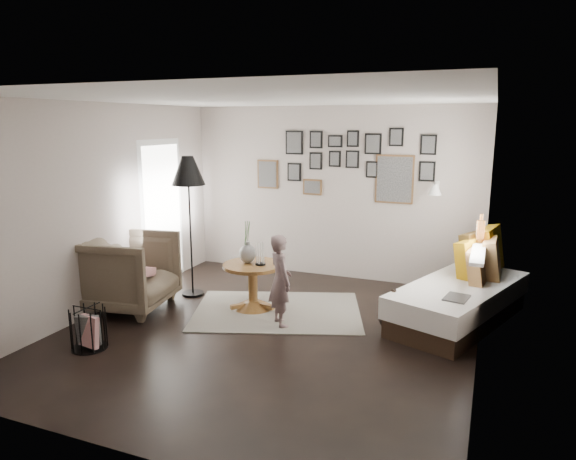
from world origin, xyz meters
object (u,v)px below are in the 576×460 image
at_px(pedestal_table, 253,288).
at_px(demijohn_large, 393,315).
at_px(daybed, 460,293).
at_px(magazine_basket, 88,329).
at_px(floor_lamp, 188,176).
at_px(demijohn_small, 423,325).
at_px(vase, 247,250).
at_px(child, 280,281).
at_px(armchair, 128,272).

relative_size(pedestal_table, demijohn_large, 1.51).
height_order(daybed, magazine_basket, daybed).
height_order(daybed, floor_lamp, floor_lamp).
relative_size(pedestal_table, demijohn_small, 1.66).
bearing_deg(vase, child, -32.92).
relative_size(demijohn_large, demijohn_small, 1.10).
bearing_deg(pedestal_table, demijohn_large, -2.68).
distance_m(vase, daybed, 2.66).
xyz_separation_m(vase, magazine_basket, (-1.02, -1.75, -0.54)).
bearing_deg(demijohn_large, daybed, 45.10).
distance_m(vase, child, 0.77).
bearing_deg(pedestal_table, armchair, -158.78).
xyz_separation_m(vase, armchair, (-1.41, -0.60, -0.27)).
distance_m(armchair, demijohn_large, 3.35).
relative_size(daybed, armchair, 2.14).
distance_m(daybed, child, 2.19).
distance_m(floor_lamp, demijohn_small, 3.52).
xyz_separation_m(pedestal_table, vase, (-0.08, 0.02, 0.49)).
distance_m(demijohn_large, demijohn_small, 0.37).
bearing_deg(floor_lamp, demijohn_small, -6.81).
relative_size(daybed, demijohn_small, 5.00).
bearing_deg(floor_lamp, demijohn_large, -5.24).
bearing_deg(armchair, vase, -75.94).
height_order(demijohn_large, child, child).
relative_size(pedestal_table, vase, 1.40).
bearing_deg(magazine_basket, floor_lamp, 87.53).
bearing_deg(demijohn_large, demijohn_small, -18.92).
relative_size(vase, armchair, 0.51).
bearing_deg(floor_lamp, magazine_basket, -92.47).
distance_m(armchair, demijohn_small, 3.68).
height_order(armchair, demijohn_small, armchair).
relative_size(floor_lamp, child, 1.75).
bearing_deg(demijohn_small, daybed, 67.75).
height_order(pedestal_table, vase, vase).
distance_m(floor_lamp, magazine_basket, 2.38).
bearing_deg(child, daybed, -105.46).
height_order(floor_lamp, child, floor_lamp).
bearing_deg(armchair, daybed, -82.49).
relative_size(daybed, child, 2.08).
relative_size(armchair, child, 0.97).
bearing_deg(child, pedestal_table, 12.63).
distance_m(pedestal_table, armchair, 1.61).
distance_m(pedestal_table, vase, 0.49).
xyz_separation_m(demijohn_small, child, (-1.62, -0.18, 0.38)).
height_order(magazine_basket, demijohn_small, demijohn_small).
xyz_separation_m(daybed, child, (-1.94, -0.98, 0.22)).
xyz_separation_m(demijohn_large, child, (-1.27, -0.30, 0.35)).
relative_size(floor_lamp, demijohn_small, 4.20).
relative_size(magazine_basket, child, 0.41).
height_order(pedestal_table, child, child).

